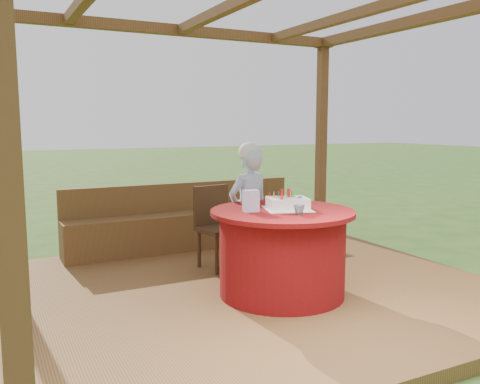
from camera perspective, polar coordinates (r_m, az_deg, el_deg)
name	(u,v)px	position (r m, az deg, el deg)	size (l,w,h in m)	color
ground	(252,299)	(4.96, 1.33, -11.88)	(60.00, 60.00, 0.00)	#2F541C
deck	(252,293)	(4.94, 1.33, -11.22)	(4.50, 4.00, 0.12)	brown
pergola	(253,39)	(4.73, 1.42, 16.76)	(4.50, 4.00, 2.72)	brown
bench	(187,227)	(6.37, -5.97, -3.91)	(3.00, 0.42, 0.80)	brown
table	(282,252)	(4.61, 4.75, -6.72)	(1.28, 1.28, 0.78)	maroon
chair	(217,223)	(5.47, -2.60, -3.45)	(0.49, 0.49, 0.88)	#3B2412
elderly_woman	(249,210)	(5.09, 0.99, -2.00)	(0.53, 0.41, 1.36)	#96BCDE
birthday_cake	(288,203)	(4.56, 5.37, -1.28)	(0.50, 0.50, 0.18)	white
gift_bag	(251,201)	(4.42, 1.24, -1.01)	(0.13, 0.09, 0.19)	pink
drinking_glass	(299,210)	(4.29, 6.65, -2.02)	(0.09, 0.09, 0.09)	white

